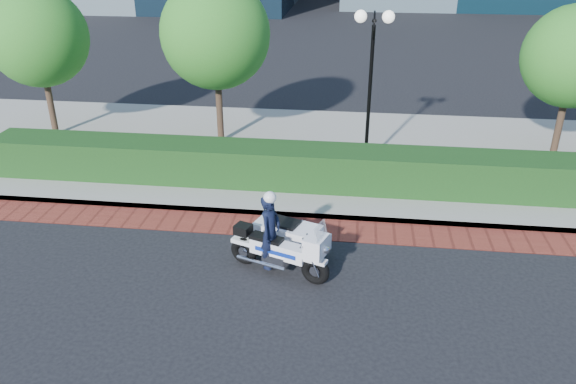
# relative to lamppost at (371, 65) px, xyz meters

# --- Properties ---
(ground) EXTENTS (120.00, 120.00, 0.00)m
(ground) POSITION_rel_lamppost_xyz_m (-1.00, -5.20, -2.96)
(ground) COLOR black
(ground) RESTS_ON ground
(brick_strip) EXTENTS (60.00, 1.00, 0.01)m
(brick_strip) POSITION_rel_lamppost_xyz_m (-1.00, -3.70, -2.95)
(brick_strip) COLOR maroon
(brick_strip) RESTS_ON ground
(sidewalk) EXTENTS (60.00, 8.00, 0.15)m
(sidewalk) POSITION_rel_lamppost_xyz_m (-1.00, 0.80, -2.88)
(sidewalk) COLOR gray
(sidewalk) RESTS_ON ground
(hedge_main) EXTENTS (18.00, 1.20, 1.00)m
(hedge_main) POSITION_rel_lamppost_xyz_m (-1.00, -1.60, -2.31)
(hedge_main) COLOR black
(hedge_main) RESTS_ON sidewalk
(lamppost) EXTENTS (1.02, 0.70, 4.21)m
(lamppost) POSITION_rel_lamppost_xyz_m (0.00, 0.00, 0.00)
(lamppost) COLOR black
(lamppost) RESTS_ON sidewalk
(tree_a) EXTENTS (3.00, 3.00, 4.58)m
(tree_a) POSITION_rel_lamppost_xyz_m (-10.00, 1.30, 0.26)
(tree_a) COLOR #332319
(tree_a) RESTS_ON sidewalk
(tree_b) EXTENTS (3.20, 3.20, 4.89)m
(tree_b) POSITION_rel_lamppost_xyz_m (-4.50, 1.30, 0.48)
(tree_b) COLOR #332319
(tree_b) RESTS_ON sidewalk
(tree_c) EXTENTS (2.80, 2.80, 4.30)m
(tree_c) POSITION_rel_lamppost_xyz_m (5.50, 1.30, 0.09)
(tree_c) COLOR #332319
(tree_c) RESTS_ON sidewalk
(police_motorcycle) EXTENTS (2.12, 1.91, 1.77)m
(police_motorcycle) POSITION_rel_lamppost_xyz_m (-1.70, -5.25, -2.35)
(police_motorcycle) COLOR black
(police_motorcycle) RESTS_ON ground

